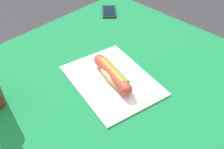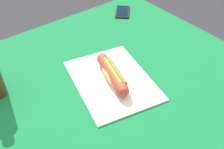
% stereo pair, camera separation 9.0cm
% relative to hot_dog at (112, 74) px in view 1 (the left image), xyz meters
% --- Properties ---
extents(dining_table, '(1.10, 0.99, 0.77)m').
position_rel_hot_dog_xyz_m(dining_table, '(0.06, 0.03, -0.17)').
color(dining_table, brown).
rests_on(dining_table, ground).
extents(paper_wrapper, '(0.38, 0.32, 0.01)m').
position_rel_hot_dog_xyz_m(paper_wrapper, '(-0.00, -0.00, -0.03)').
color(paper_wrapper, silver).
rests_on(paper_wrapper, dining_table).
extents(hot_dog, '(0.21, 0.09, 0.05)m').
position_rel_hot_dog_xyz_m(hot_dog, '(0.00, 0.00, 0.00)').
color(hot_dog, '#E5BC75').
rests_on(hot_dog, paper_wrapper).
extents(cell_phone, '(0.13, 0.13, 0.01)m').
position_rel_hot_dog_xyz_m(cell_phone, '(-0.36, 0.35, -0.03)').
color(cell_phone, black).
rests_on(cell_phone, dining_table).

